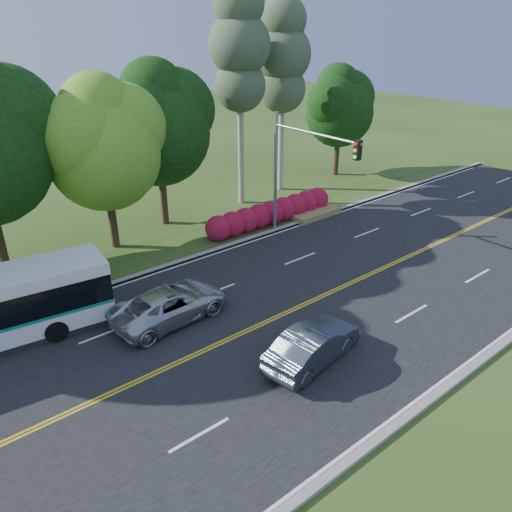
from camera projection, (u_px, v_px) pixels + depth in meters
ground at (272, 320)px, 21.31m from camera, size 120.00×120.00×0.00m
road at (272, 319)px, 21.30m from camera, size 60.00×14.00×0.02m
curb_north at (184, 260)px, 26.26m from camera, size 60.00×0.30×0.15m
curb_south at (415, 411)px, 16.29m from camera, size 60.00×0.30×0.15m
grass_verge at (166, 249)px, 27.56m from camera, size 60.00×4.00×0.10m
lane_markings at (270, 320)px, 21.24m from camera, size 57.60×13.82×0.00m
tree_row at (28, 131)px, 23.89m from camera, size 44.70×9.10×13.84m
bougainvillea_hedge at (274, 213)px, 30.75m from camera, size 9.50×2.25×1.50m
traffic_signal at (299, 161)px, 26.72m from camera, size 0.42×6.10×7.00m
sedan at (313, 345)px, 18.43m from camera, size 4.56×2.23×1.44m
suv at (170, 304)px, 21.03m from camera, size 5.25×2.69×1.42m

